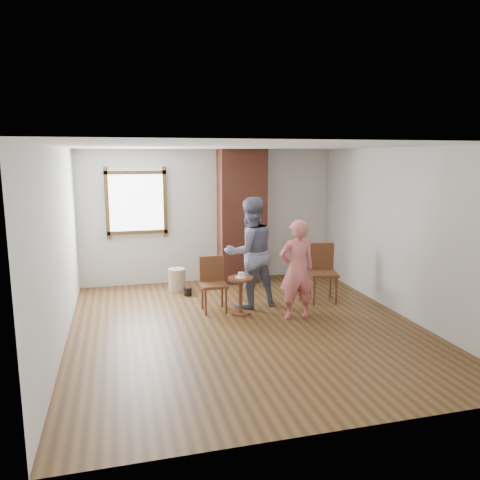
# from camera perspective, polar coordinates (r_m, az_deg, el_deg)

# --- Properties ---
(ground) EXTENTS (5.50, 5.50, 0.00)m
(ground) POSITION_cam_1_polar(r_m,az_deg,el_deg) (6.97, 0.75, -10.54)
(ground) COLOR brown
(ground) RESTS_ON ground
(room_shell) EXTENTS (5.04, 5.52, 2.62)m
(room_shell) POSITION_cam_1_polar(r_m,az_deg,el_deg) (7.12, -0.96, 4.89)
(room_shell) COLOR silver
(room_shell) RESTS_ON ground
(brick_chimney) EXTENTS (0.90, 0.50, 2.60)m
(brick_chimney) POSITION_cam_1_polar(r_m,az_deg,el_deg) (9.16, 0.23, 2.89)
(brick_chimney) COLOR brown
(brick_chimney) RESTS_ON ground
(stoneware_crock) EXTENTS (0.33, 0.33, 0.41)m
(stoneware_crock) POSITION_cam_1_polar(r_m,az_deg,el_deg) (8.80, -7.72, -4.78)
(stoneware_crock) COLOR #C8B190
(stoneware_crock) RESTS_ON ground
(dark_pot) EXTENTS (0.16, 0.16, 0.15)m
(dark_pot) POSITION_cam_1_polar(r_m,az_deg,el_deg) (8.48, -6.40, -6.23)
(dark_pot) COLOR black
(dark_pot) RESTS_ON ground
(dining_chair_left) EXTENTS (0.41, 0.41, 0.87)m
(dining_chair_left) POSITION_cam_1_polar(r_m,az_deg,el_deg) (7.57, -3.30, -4.96)
(dining_chair_left) COLOR brown
(dining_chair_left) RESTS_ON ground
(dining_chair_right) EXTENTS (0.54, 0.54, 0.98)m
(dining_chair_right) POSITION_cam_1_polar(r_m,az_deg,el_deg) (8.16, 9.95, -3.52)
(dining_chair_right) COLOR brown
(dining_chair_right) RESTS_ON ground
(side_table) EXTENTS (0.40, 0.40, 0.60)m
(side_table) POSITION_cam_1_polar(r_m,az_deg,el_deg) (7.38, 0.07, -6.05)
(side_table) COLOR brown
(side_table) RESTS_ON ground
(cake_plate) EXTENTS (0.18, 0.18, 0.01)m
(cake_plate) POSITION_cam_1_polar(r_m,az_deg,el_deg) (7.32, 0.07, -4.54)
(cake_plate) COLOR white
(cake_plate) RESTS_ON side_table
(cake_slice) EXTENTS (0.08, 0.07, 0.06)m
(cake_slice) POSITION_cam_1_polar(r_m,az_deg,el_deg) (7.32, 0.15, -4.27)
(cake_slice) COLOR white
(cake_slice) RESTS_ON cake_plate
(man) EXTENTS (1.01, 0.85, 1.82)m
(man) POSITION_cam_1_polar(r_m,az_deg,el_deg) (7.65, 1.23, -1.53)
(man) COLOR #121433
(man) RESTS_ON ground
(person_pink) EXTENTS (0.56, 0.37, 1.54)m
(person_pink) POSITION_cam_1_polar(r_m,az_deg,el_deg) (7.15, 6.95, -3.60)
(person_pink) COLOR #DA6D6D
(person_pink) RESTS_ON ground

